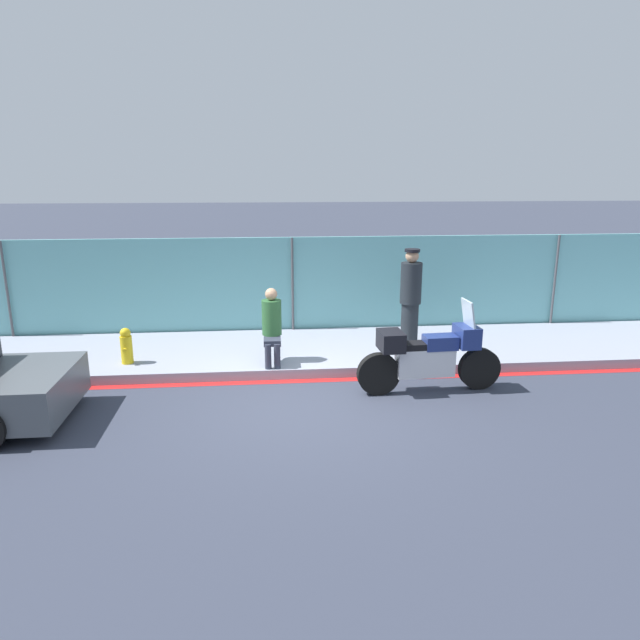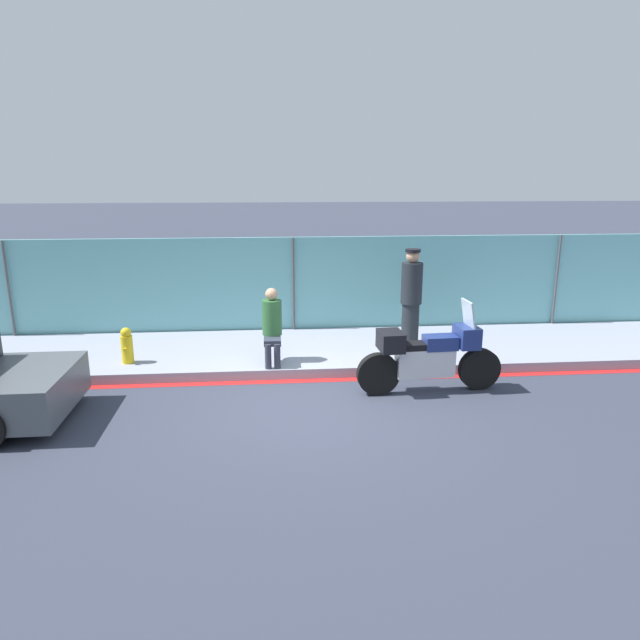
{
  "view_description": "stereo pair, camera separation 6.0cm",
  "coord_description": "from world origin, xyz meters",
  "px_view_note": "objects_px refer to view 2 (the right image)",
  "views": [
    {
      "loc": [
        -0.5,
        -7.94,
        3.44
      ],
      "look_at": [
        0.33,
        1.15,
        1.06
      ],
      "focal_mm": 32.0,
      "sensor_mm": 36.0,
      "label": 1
    },
    {
      "loc": [
        -0.44,
        -7.95,
        3.44
      ],
      "look_at": [
        0.33,
        1.15,
        1.06
      ],
      "focal_mm": 32.0,
      "sensor_mm": 36.0,
      "label": 2
    }
  ],
  "objects_px": {
    "person_seated_on_curb": "(272,322)",
    "fire_hydrant": "(127,346)",
    "officer_standing": "(411,296)",
    "motorcycle": "(429,356)"
  },
  "relations": [
    {
      "from": "person_seated_on_curb",
      "to": "fire_hydrant",
      "type": "relative_size",
      "value": 2.06
    },
    {
      "from": "motorcycle",
      "to": "fire_hydrant",
      "type": "bearing_deg",
      "value": 161.37
    },
    {
      "from": "officer_standing",
      "to": "fire_hydrant",
      "type": "bearing_deg",
      "value": -171.48
    },
    {
      "from": "officer_standing",
      "to": "person_seated_on_curb",
      "type": "relative_size",
      "value": 1.41
    },
    {
      "from": "officer_standing",
      "to": "fire_hydrant",
      "type": "distance_m",
      "value": 5.33
    },
    {
      "from": "fire_hydrant",
      "to": "motorcycle",
      "type": "bearing_deg",
      "value": -15.19
    },
    {
      "from": "officer_standing",
      "to": "fire_hydrant",
      "type": "relative_size",
      "value": 2.89
    },
    {
      "from": "officer_standing",
      "to": "person_seated_on_curb",
      "type": "xyz_separation_m",
      "value": [
        -2.69,
        -0.94,
        -0.21
      ]
    },
    {
      "from": "person_seated_on_curb",
      "to": "fire_hydrant",
      "type": "bearing_deg",
      "value": 176.44
    },
    {
      "from": "motorcycle",
      "to": "fire_hydrant",
      "type": "relative_size",
      "value": 3.7
    }
  ]
}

